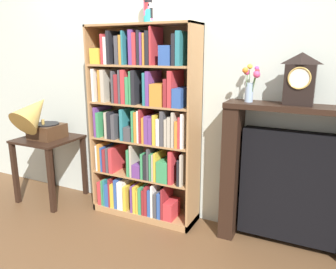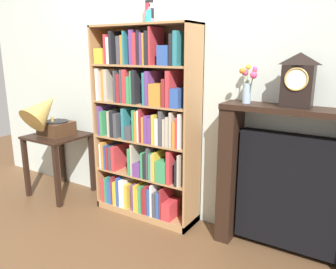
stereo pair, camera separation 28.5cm
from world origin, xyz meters
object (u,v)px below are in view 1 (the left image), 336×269
object	(u,v)px
bookshelf	(143,132)
mantel_clock	(300,79)
gramophone	(38,117)
fireplace_mantel	(294,181)
flower_vase	(250,83)
side_table_left	(49,152)
cup_stack	(148,5)

from	to	relation	value
bookshelf	mantel_clock	size ratio (longest dim) A/B	4.70
gramophone	mantel_clock	bearing A→B (deg)	5.82
fireplace_mantel	flower_vase	distance (m)	0.81
fireplace_mantel	bookshelf	bearing A→B (deg)	-177.78
side_table_left	mantel_clock	size ratio (longest dim) A/B	1.79
cup_stack	flower_vase	bearing A→B (deg)	0.79
bookshelf	mantel_clock	bearing A→B (deg)	1.15
side_table_left	mantel_clock	xyz separation A→B (m)	(2.32, 0.14, 0.81)
cup_stack	side_table_left	world-z (taller)	cup_stack
cup_stack	gramophone	size ratio (longest dim) A/B	0.56
gramophone	fireplace_mantel	size ratio (longest dim) A/B	0.45
mantel_clock	flower_vase	size ratio (longest dim) A/B	1.30
side_table_left	flower_vase	xyz separation A→B (m)	(1.97, 0.14, 0.77)
mantel_clock	bookshelf	bearing A→B (deg)	-178.85
bookshelf	gramophone	world-z (taller)	bookshelf
gramophone	fireplace_mantel	distance (m)	2.38
flower_vase	gramophone	bearing A→B (deg)	-173.16
mantel_clock	flower_vase	distance (m)	0.34
gramophone	flower_vase	bearing A→B (deg)	6.84
fireplace_mantel	mantel_clock	world-z (taller)	mantel_clock
side_table_left	fireplace_mantel	bearing A→B (deg)	3.92
flower_vase	mantel_clock	bearing A→B (deg)	-0.06
bookshelf	fireplace_mantel	size ratio (longest dim) A/B	1.52
side_table_left	flower_vase	distance (m)	2.13
cup_stack	fireplace_mantel	distance (m)	1.80
cup_stack	mantel_clock	world-z (taller)	cup_stack
gramophone	mantel_clock	size ratio (longest dim) A/B	1.40
bookshelf	mantel_clock	distance (m)	1.36
bookshelf	side_table_left	world-z (taller)	bookshelf
cup_stack	flower_vase	size ratio (longest dim) A/B	1.02
fireplace_mantel	side_table_left	bearing A→B (deg)	-176.08
mantel_clock	gramophone	bearing A→B (deg)	-174.18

